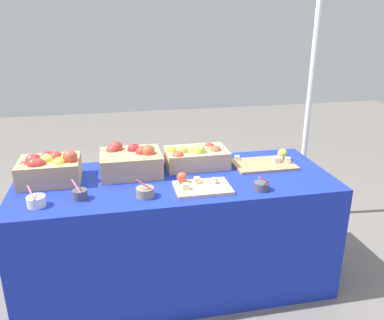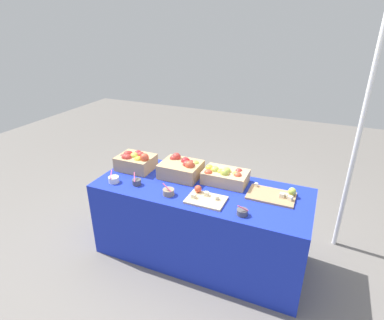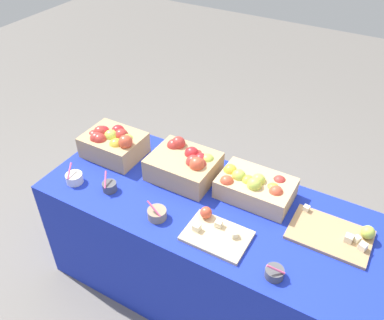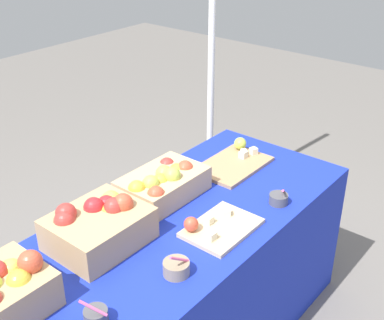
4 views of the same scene
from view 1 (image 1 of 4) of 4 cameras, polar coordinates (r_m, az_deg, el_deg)
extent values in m
plane|color=slate|center=(2.78, -2.14, -16.80)|extent=(10.00, 10.00, 0.00)
cube|color=#192DB7|center=(2.58, -2.24, -10.21)|extent=(1.90, 0.76, 0.74)
cube|color=tan|center=(2.48, -19.67, -1.47)|extent=(0.35, 0.27, 0.14)
sphere|color=red|center=(2.52, -19.87, 0.29)|extent=(0.08, 0.08, 0.08)
sphere|color=#B2332D|center=(2.48, -18.85, 0.26)|extent=(0.08, 0.08, 0.08)
sphere|color=gold|center=(2.40, -18.39, -0.56)|extent=(0.08, 0.08, 0.08)
sphere|color=#B2C64C|center=(2.45, -20.06, -0.12)|extent=(0.08, 0.08, 0.08)
sphere|color=#D14C33|center=(2.40, -17.05, 0.42)|extent=(0.08, 0.08, 0.08)
sphere|color=#B2332D|center=(2.46, -22.64, -1.05)|extent=(0.08, 0.08, 0.08)
sphere|color=#B2C64C|center=(2.47, -17.74, -0.12)|extent=(0.08, 0.08, 0.08)
sphere|color=#B2332D|center=(2.40, -21.10, -0.73)|extent=(0.08, 0.08, 0.08)
sphere|color=red|center=(2.47, -21.53, -0.14)|extent=(0.08, 0.08, 0.08)
sphere|color=#B2332D|center=(2.41, -21.59, -0.73)|extent=(0.08, 0.08, 0.08)
sphere|color=#B2332D|center=(2.46, -21.82, -0.15)|extent=(0.08, 0.08, 0.08)
cube|color=tan|center=(2.48, -8.72, -0.46)|extent=(0.37, 0.30, 0.14)
sphere|color=#B2332D|center=(2.54, -7.85, 0.96)|extent=(0.08, 0.08, 0.08)
sphere|color=#B2332D|center=(2.46, -6.33, 0.89)|extent=(0.08, 0.08, 0.08)
sphere|color=gold|center=(2.47, -7.39, 0.50)|extent=(0.08, 0.08, 0.08)
sphere|color=red|center=(2.51, -6.88, 1.08)|extent=(0.08, 0.08, 0.08)
sphere|color=#D14C33|center=(2.43, -6.31, 1.19)|extent=(0.08, 0.08, 0.08)
sphere|color=#B2332D|center=(2.44, -7.10, 1.07)|extent=(0.08, 0.08, 0.08)
sphere|color=gold|center=(2.46, -7.36, 0.60)|extent=(0.08, 0.08, 0.08)
sphere|color=#B2C64C|center=(2.52, -6.11, 1.23)|extent=(0.08, 0.08, 0.08)
sphere|color=#B2332D|center=(2.53, -10.81, 1.76)|extent=(0.08, 0.08, 0.08)
sphere|color=red|center=(2.51, -8.30, 1.41)|extent=(0.08, 0.08, 0.08)
sphere|color=#B2332D|center=(2.52, -11.26, 1.26)|extent=(0.08, 0.08, 0.08)
cube|color=tan|center=(2.58, 0.65, 0.31)|extent=(0.39, 0.26, 0.11)
sphere|color=gold|center=(2.54, -2.87, 1.18)|extent=(0.08, 0.08, 0.08)
sphere|color=#D14C33|center=(2.46, -2.01, 0.46)|extent=(0.08, 0.08, 0.08)
sphere|color=#B2C64C|center=(2.51, 1.06, 1.35)|extent=(0.08, 0.08, 0.08)
sphere|color=#B2C64C|center=(2.56, 0.85, 1.52)|extent=(0.08, 0.08, 0.08)
sphere|color=#B2C64C|center=(2.53, -1.38, 1.23)|extent=(0.08, 0.08, 0.08)
sphere|color=gold|center=(2.58, 2.68, 1.10)|extent=(0.08, 0.08, 0.08)
sphere|color=gold|center=(2.54, -0.14, 0.98)|extent=(0.08, 0.08, 0.08)
sphere|color=#D14C33|center=(2.56, 3.41, 1.23)|extent=(0.08, 0.08, 0.08)
sphere|color=#B2332D|center=(2.65, 2.51, 1.66)|extent=(0.08, 0.08, 0.08)
cube|color=#D1B284|center=(2.25, 1.50, -3.99)|extent=(0.31, 0.22, 0.02)
sphere|color=#D14C33|center=(2.29, -1.46, -2.51)|extent=(0.06, 0.06, 0.06)
cube|color=beige|center=(2.29, 0.74, -2.90)|extent=(0.03, 0.03, 0.03)
cube|color=beige|center=(2.29, 3.23, -2.96)|extent=(0.04, 0.04, 0.03)
cube|color=beige|center=(2.21, -0.93, -3.80)|extent=(0.04, 0.04, 0.03)
cube|color=tan|center=(2.64, 10.21, -0.64)|extent=(0.39, 0.26, 0.02)
cube|color=beige|center=(2.67, 13.50, -0.03)|extent=(0.04, 0.04, 0.03)
sphere|color=#B2C64C|center=(2.74, 12.83, 0.90)|extent=(0.07, 0.07, 0.07)
cube|color=beige|center=(2.66, 12.01, 0.02)|extent=(0.04, 0.04, 0.04)
cube|color=beige|center=(2.67, 6.47, 0.31)|extent=(0.03, 0.03, 0.03)
cube|color=beige|center=(2.69, 12.50, 0.12)|extent=(0.04, 0.04, 0.03)
cylinder|color=#4C4C51|center=(2.27, 9.90, -3.71)|extent=(0.09, 0.09, 0.05)
cylinder|color=#EA598C|center=(2.24, 10.29, -2.77)|extent=(0.08, 0.05, 0.05)
cylinder|color=silver|center=(2.20, -21.39, -5.53)|extent=(0.10, 0.10, 0.05)
cylinder|color=#EA598C|center=(2.18, -22.04, -4.39)|extent=(0.05, 0.09, 0.05)
cylinder|color=gray|center=(2.17, -6.71, -4.61)|extent=(0.10, 0.10, 0.05)
cylinder|color=#EA598C|center=(2.13, -6.80, -3.57)|extent=(0.09, 0.02, 0.07)
cylinder|color=#4C4C51|center=(2.22, -15.72, -4.76)|extent=(0.08, 0.08, 0.05)
cylinder|color=#EA598C|center=(2.19, -16.21, -3.66)|extent=(0.06, 0.08, 0.06)
cylinder|color=white|center=(3.33, 16.55, 9.26)|extent=(0.04, 0.04, 2.18)
camera|label=2|loc=(1.32, 88.37, 20.85)|focal=29.37mm
camera|label=3|loc=(1.42, 50.22, 38.64)|focal=38.19mm
camera|label=4|loc=(1.41, -59.98, 23.40)|focal=47.53mm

